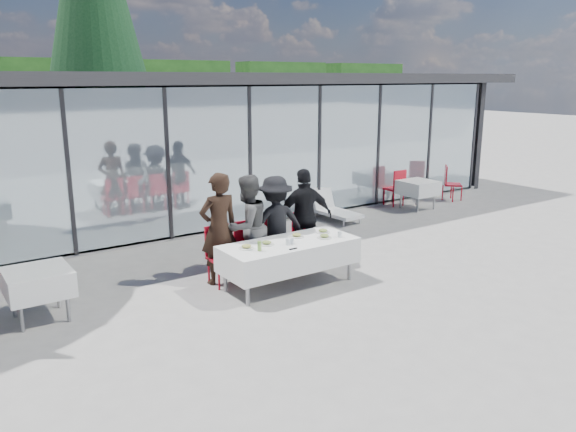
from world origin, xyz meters
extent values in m
plane|color=gray|center=(0.00, 0.00, 0.00)|extent=(90.00, 90.00, 0.00)
cube|color=gray|center=(2.00, 8.00, 0.05)|extent=(14.00, 8.00, 0.10)
cube|color=black|center=(2.00, 11.90, 1.60)|extent=(14.00, 0.20, 3.20)
cube|color=black|center=(8.90, 8.00, 1.60)|extent=(0.20, 8.00, 3.20)
cube|color=silver|center=(2.00, 4.03, 1.60)|extent=(13.60, 0.06, 3.10)
cube|color=#2D2D30|center=(2.00, 7.60, 3.32)|extent=(14.80, 8.80, 0.24)
cube|color=#262628|center=(-2.86, 4.03, 1.60)|extent=(0.08, 0.10, 3.10)
cube|color=#262628|center=(-0.91, 4.03, 1.60)|extent=(0.08, 0.10, 3.10)
cube|color=#262628|center=(1.03, 4.03, 1.60)|extent=(0.08, 0.10, 3.10)
cube|color=#262628|center=(2.97, 4.03, 1.60)|extent=(0.08, 0.10, 3.10)
cube|color=#262628|center=(4.91, 4.03, 1.60)|extent=(0.08, 0.10, 3.10)
cube|color=#262628|center=(6.86, 4.03, 1.60)|extent=(0.08, 0.10, 3.10)
cube|color=#262628|center=(8.80, 4.03, 1.60)|extent=(0.08, 0.10, 3.10)
cube|color=red|center=(-0.50, 6.50, 0.45)|extent=(0.45, 0.45, 0.90)
cube|color=red|center=(1.00, 7.00, 0.45)|extent=(0.45, 0.45, 0.90)
cube|color=red|center=(3.50, 6.50, 0.45)|extent=(0.45, 0.45, 0.90)
cube|color=red|center=(5.50, 7.20, 0.45)|extent=(0.45, 0.45, 0.90)
cube|color=#163C13|center=(2.00, 28.00, 2.20)|extent=(6.50, 2.00, 4.40)
cube|color=#163C13|center=(10.00, 28.00, 2.20)|extent=(6.50, 2.00, 4.40)
cube|color=#163C13|center=(18.00, 28.00, 2.20)|extent=(6.50, 2.00, 4.40)
cube|color=#163C13|center=(26.00, 28.00, 2.20)|extent=(6.50, 2.00, 4.40)
cube|color=silver|center=(-0.36, 0.46, 0.54)|extent=(2.26, 0.96, 0.42)
cylinder|color=gray|center=(-1.36, 0.11, 0.35)|extent=(0.06, 0.06, 0.71)
cylinder|color=gray|center=(0.64, 0.11, 0.35)|extent=(0.06, 0.06, 0.71)
cylinder|color=gray|center=(-1.36, 0.81, 0.35)|extent=(0.06, 0.06, 0.71)
cylinder|color=gray|center=(0.64, 0.81, 0.35)|extent=(0.06, 0.06, 0.71)
imported|color=black|center=(-1.22, 1.24, 0.93)|extent=(0.68, 0.68, 1.87)
cube|color=red|center=(-1.22, 1.12, 0.45)|extent=(0.44, 0.44, 0.05)
cube|color=red|center=(-1.22, 1.32, 0.70)|extent=(0.44, 0.04, 0.55)
cylinder|color=red|center=(-1.40, 0.94, 0.21)|extent=(0.04, 0.04, 0.43)
cylinder|color=red|center=(-1.04, 0.94, 0.21)|extent=(0.04, 0.04, 0.43)
cylinder|color=red|center=(-1.40, 1.30, 0.21)|extent=(0.04, 0.04, 0.43)
cylinder|color=red|center=(-1.04, 1.30, 0.21)|extent=(0.04, 0.04, 0.43)
imported|color=#4D4D4D|center=(-0.68, 1.24, 0.89)|extent=(1.06, 1.06, 1.77)
cube|color=red|center=(-0.68, 1.12, 0.45)|extent=(0.44, 0.44, 0.05)
cube|color=red|center=(-0.68, 1.32, 0.70)|extent=(0.44, 0.04, 0.55)
cylinder|color=red|center=(-0.86, 0.94, 0.21)|extent=(0.04, 0.04, 0.43)
cylinder|color=red|center=(-0.50, 0.94, 0.21)|extent=(0.04, 0.04, 0.43)
cylinder|color=red|center=(-0.86, 1.30, 0.21)|extent=(0.04, 0.04, 0.43)
cylinder|color=red|center=(-0.50, 1.30, 0.21)|extent=(0.04, 0.04, 0.43)
imported|color=black|center=(-0.11, 1.24, 0.85)|extent=(1.28, 1.28, 1.70)
cube|color=red|center=(-0.11, 1.12, 0.45)|extent=(0.44, 0.44, 0.05)
cube|color=red|center=(-0.11, 1.32, 0.70)|extent=(0.44, 0.04, 0.55)
cylinder|color=red|center=(-0.29, 0.94, 0.21)|extent=(0.04, 0.04, 0.43)
cylinder|color=red|center=(0.07, 0.94, 0.21)|extent=(0.04, 0.04, 0.43)
cylinder|color=red|center=(-0.29, 1.30, 0.21)|extent=(0.04, 0.04, 0.43)
cylinder|color=red|center=(0.07, 1.30, 0.21)|extent=(0.04, 0.04, 0.43)
imported|color=black|center=(0.52, 1.24, 0.88)|extent=(1.29, 1.29, 1.77)
cube|color=red|center=(0.52, 1.12, 0.45)|extent=(0.44, 0.44, 0.05)
cube|color=red|center=(0.52, 1.32, 0.70)|extent=(0.44, 0.04, 0.55)
cylinder|color=red|center=(0.34, 0.94, 0.21)|extent=(0.04, 0.04, 0.43)
cylinder|color=red|center=(0.70, 0.94, 0.21)|extent=(0.04, 0.04, 0.43)
cylinder|color=red|center=(0.34, 1.30, 0.21)|extent=(0.04, 0.04, 0.43)
cylinder|color=red|center=(0.70, 1.30, 0.21)|extent=(0.04, 0.04, 0.43)
cylinder|color=silver|center=(-1.11, 0.55, 0.76)|extent=(0.24, 0.24, 0.01)
ellipsoid|color=tan|center=(-1.11, 0.55, 0.79)|extent=(0.15, 0.15, 0.05)
cylinder|color=silver|center=(-0.74, 0.54, 0.76)|extent=(0.24, 0.24, 0.01)
ellipsoid|color=#3F6A27|center=(-0.74, 0.54, 0.79)|extent=(0.15, 0.15, 0.05)
cylinder|color=silver|center=(-0.09, 0.63, 0.76)|extent=(0.24, 0.24, 0.01)
ellipsoid|color=tan|center=(-0.09, 0.63, 0.79)|extent=(0.15, 0.15, 0.05)
cylinder|color=silver|center=(0.44, 0.60, 0.76)|extent=(0.24, 0.24, 0.01)
ellipsoid|color=#3F6A27|center=(0.44, 0.60, 0.79)|extent=(0.15, 0.15, 0.05)
cylinder|color=silver|center=(0.26, 0.32, 0.76)|extent=(0.24, 0.24, 0.01)
ellipsoid|color=#3F6A27|center=(0.26, 0.32, 0.79)|extent=(0.15, 0.15, 0.05)
cylinder|color=#7CAA47|center=(-1.01, 0.33, 0.83)|extent=(0.06, 0.06, 0.15)
cylinder|color=silver|center=(-0.47, 0.34, 0.80)|extent=(0.07, 0.07, 0.10)
cylinder|color=silver|center=(0.50, 0.22, 0.80)|extent=(0.07, 0.07, 0.10)
cylinder|color=silver|center=(-0.38, 0.35, 0.80)|extent=(0.07, 0.07, 0.10)
cube|color=black|center=(-0.53, 0.11, 0.76)|extent=(0.14, 0.03, 0.01)
cube|color=silver|center=(-4.01, 1.37, 0.56)|extent=(0.86, 0.86, 0.36)
cylinder|color=gray|center=(-4.31, 1.07, 0.36)|extent=(0.05, 0.05, 0.72)
cylinder|color=gray|center=(-3.71, 1.07, 0.36)|extent=(0.05, 0.05, 0.72)
cylinder|color=gray|center=(-4.31, 1.67, 0.36)|extent=(0.05, 0.05, 0.72)
cylinder|color=gray|center=(-3.71, 1.67, 0.36)|extent=(0.05, 0.05, 0.72)
cube|color=silver|center=(5.58, 3.16, 0.56)|extent=(0.86, 0.86, 0.36)
cylinder|color=gray|center=(5.28, 2.86, 0.36)|extent=(0.05, 0.05, 0.72)
cylinder|color=gray|center=(5.88, 2.86, 0.36)|extent=(0.05, 0.05, 0.72)
cylinder|color=gray|center=(5.28, 3.46, 0.36)|extent=(0.05, 0.05, 0.72)
cylinder|color=gray|center=(5.88, 3.46, 0.36)|extent=(0.05, 0.05, 0.72)
cube|color=red|center=(7.14, 3.32, 0.45)|extent=(0.62, 0.62, 0.05)
cube|color=red|center=(7.00, 3.47, 0.70)|extent=(0.34, 0.34, 0.55)
cylinder|color=red|center=(6.96, 3.14, 0.21)|extent=(0.04, 0.04, 0.43)
cylinder|color=red|center=(7.32, 3.14, 0.21)|extent=(0.04, 0.04, 0.43)
cylinder|color=red|center=(6.96, 3.50, 0.21)|extent=(0.04, 0.04, 0.43)
cylinder|color=red|center=(7.32, 3.50, 0.21)|extent=(0.04, 0.04, 0.43)
cube|color=red|center=(5.36, 3.80, 0.45)|extent=(0.44, 0.44, 0.05)
cube|color=red|center=(5.35, 3.60, 0.70)|extent=(0.44, 0.04, 0.55)
cylinder|color=red|center=(5.18, 3.62, 0.21)|extent=(0.04, 0.04, 0.43)
cylinder|color=red|center=(5.54, 3.62, 0.21)|extent=(0.04, 0.04, 0.43)
cylinder|color=red|center=(5.18, 3.98, 0.21)|extent=(0.04, 0.04, 0.43)
cylinder|color=red|center=(5.54, 3.98, 0.21)|extent=(0.04, 0.04, 0.43)
cube|color=white|center=(3.07, 3.40, 0.18)|extent=(0.65, 1.32, 0.08)
cube|color=white|center=(3.05, 3.95, 0.45)|extent=(0.61, 0.29, 0.54)
cylinder|color=white|center=(2.82, 2.85, 0.07)|extent=(0.04, 0.04, 0.14)
cylinder|color=white|center=(3.32, 2.85, 0.07)|extent=(0.04, 0.04, 0.14)
cylinder|color=white|center=(2.82, 3.95, 0.07)|extent=(0.04, 0.04, 0.14)
cylinder|color=white|center=(3.32, 3.95, 0.07)|extent=(0.04, 0.04, 0.14)
cylinder|color=#382316|center=(0.50, 13.00, 1.00)|extent=(0.44, 0.44, 2.00)
camera|label=1|loc=(-5.32, -6.71, 3.35)|focal=35.00mm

